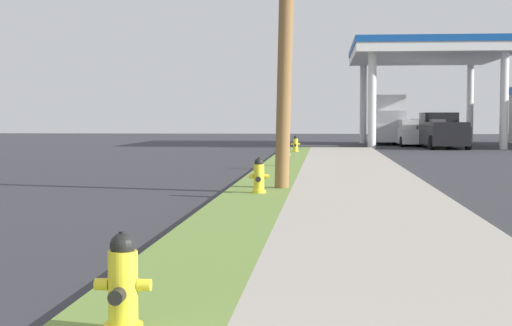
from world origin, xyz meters
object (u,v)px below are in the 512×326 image
Objects in this scene: fire_hydrant_nearest at (123,288)px; car_navy_by_far_pump at (442,132)px; fire_hydrant_fourth at (296,145)px; truck_silver_on_apron at (389,121)px; truck_black_at_forecourt at (442,132)px; fire_hydrant_second at (259,177)px; fire_hydrant_third at (284,156)px; car_white_by_near_pump at (413,134)px.

car_navy_by_far_pump reaches higher than fire_hydrant_nearest.
fire_hydrant_fourth is 15.71m from truck_silver_on_apron.
car_navy_by_far_pump is 0.82× the size of truck_black_at_forecourt.
fire_hydrant_second is 0.14× the size of truck_black_at_forecourt.
fire_hydrant_nearest is at bearing -90.59° from fire_hydrant_second.
truck_silver_on_apron is (5.44, 14.70, 1.04)m from fire_hydrant_fourth.
truck_black_at_forecourt is at bearing -71.93° from truck_silver_on_apron.
car_navy_by_far_pump is at bearing 81.53° from truck_black_at_forecourt.
fire_hydrant_nearest is 39.20m from truck_black_at_forecourt.
fire_hydrant_fourth is at bearing -135.29° from truck_black_at_forecourt.
truck_silver_on_apron is at bearing 77.96° from fire_hydrant_third.
fire_hydrant_third is 0.17× the size of car_navy_by_far_pump.
fire_hydrant_nearest is 10.76m from fire_hydrant_second.
fire_hydrant_fourth is at bearing 90.09° from fire_hydrant_third.
car_white_by_near_pump is at bearing -111.29° from car_navy_by_far_pump.
truck_silver_on_apron reaches higher than fire_hydrant_nearest.
fire_hydrant_second is 1.00× the size of fire_hydrant_third.
truck_silver_on_apron reaches higher than fire_hydrant_second.
truck_silver_on_apron reaches higher than truck_black_at_forecourt.
fire_hydrant_third is at bearing -102.04° from truck_silver_on_apron.
truck_black_at_forecourt is at bearing 74.31° from fire_hydrant_second.
fire_hydrant_second is at bearing -105.69° from truck_black_at_forecourt.
fire_hydrant_nearest is 0.14× the size of truck_black_at_forecourt.
car_navy_by_far_pump is (9.29, 28.93, 0.28)m from fire_hydrant_third.
fire_hydrant_second is at bearing -103.74° from car_navy_by_far_pump.
car_white_by_near_pump reaches higher than fire_hydrant_fourth.
truck_silver_on_apron reaches higher than car_white_by_near_pump.
truck_silver_on_apron reaches higher than fire_hydrant_third.
fire_hydrant_second is 31.88m from car_white_by_near_pump.
car_white_by_near_pump is 3.76m from truck_silver_on_apron.
fire_hydrant_fourth is 0.16× the size of car_white_by_near_pump.
car_navy_by_far_pump is at bearing 68.71° from car_white_by_near_pump.
fire_hydrant_fourth is 0.14× the size of truck_black_at_forecourt.
truck_silver_on_apron is at bearing 81.04° from fire_hydrant_second.
fire_hydrant_second is 28.72m from truck_black_at_forecourt.
fire_hydrant_nearest is 20.01m from fire_hydrant_third.
truck_silver_on_apron is at bearing 108.07° from truck_black_at_forecourt.
fire_hydrant_third is 1.00× the size of fire_hydrant_fourth.
truck_black_at_forecourt is (7.88, 38.40, 0.47)m from fire_hydrant_nearest.
fire_hydrant_third is 26.02m from truck_silver_on_apron.
fire_hydrant_second is 39.31m from car_navy_by_far_pump.
fire_hydrant_second is (0.11, 10.76, 0.00)m from fire_hydrant_nearest.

